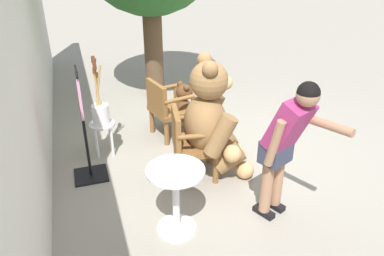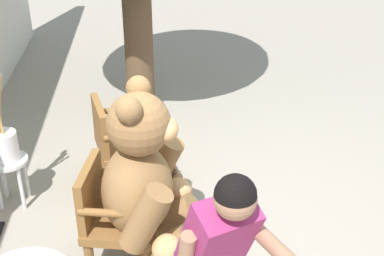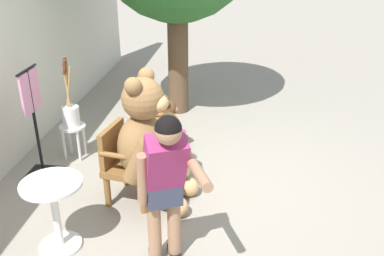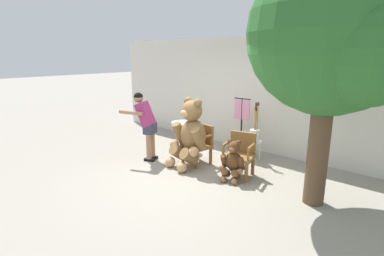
{
  "view_description": "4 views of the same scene",
  "coord_description": "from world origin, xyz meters",
  "px_view_note": "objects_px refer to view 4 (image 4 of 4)",
  "views": [
    {
      "loc": [
        -4.26,
        1.88,
        2.64
      ],
      "look_at": [
        -0.39,
        0.6,
        0.56
      ],
      "focal_mm": 35.0,
      "sensor_mm": 36.0,
      "label": 1
    },
    {
      "loc": [
        -3.73,
        0.34,
        2.91
      ],
      "look_at": [
        -0.04,
        0.06,
        0.88
      ],
      "focal_mm": 50.0,
      "sensor_mm": 36.0,
      "label": 2
    },
    {
      "loc": [
        -4.52,
        -0.53,
        2.77
      ],
      "look_at": [
        -0.03,
        0.02,
        0.66
      ],
      "focal_mm": 40.0,
      "sensor_mm": 36.0,
      "label": 3
    },
    {
      "loc": [
        3.54,
        -4.18,
        2.38
      ],
      "look_at": [
        -0.35,
        0.23,
        0.92
      ],
      "focal_mm": 28.0,
      "sensor_mm": 36.0,
      "label": 4
    }
  ],
  "objects_px": {
    "round_side_table": "(183,133)",
    "patio_tree": "(337,37)",
    "wooden_chair_right": "(240,153)",
    "teddy_bear_small": "(233,160)",
    "white_stool": "(254,145)",
    "brush_bucket": "(255,133)",
    "wooden_chair_left": "(199,143)",
    "teddy_bear_large": "(190,133)",
    "clothing_display_stand": "(241,125)",
    "person_visitor": "(146,121)"
  },
  "relations": [
    {
      "from": "round_side_table",
      "to": "patio_tree",
      "type": "bearing_deg",
      "value": -10.64
    },
    {
      "from": "wooden_chair_right",
      "to": "teddy_bear_small",
      "type": "relative_size",
      "value": 1.08
    },
    {
      "from": "white_stool",
      "to": "patio_tree",
      "type": "relative_size",
      "value": 0.12
    },
    {
      "from": "brush_bucket",
      "to": "wooden_chair_left",
      "type": "bearing_deg",
      "value": -131.16
    },
    {
      "from": "wooden_chair_left",
      "to": "round_side_table",
      "type": "distance_m",
      "value": 1.01
    },
    {
      "from": "wooden_chair_left",
      "to": "white_stool",
      "type": "xyz_separation_m",
      "value": [
        0.83,
        0.96,
        -0.11
      ]
    },
    {
      "from": "patio_tree",
      "to": "teddy_bear_small",
      "type": "bearing_deg",
      "value": -178.33
    },
    {
      "from": "brush_bucket",
      "to": "teddy_bear_small",
      "type": "bearing_deg",
      "value": -78.37
    },
    {
      "from": "round_side_table",
      "to": "patio_tree",
      "type": "distance_m",
      "value": 4.27
    },
    {
      "from": "teddy_bear_large",
      "to": "teddy_bear_small",
      "type": "xyz_separation_m",
      "value": [
        1.12,
        -0.02,
        -0.34
      ]
    },
    {
      "from": "wooden_chair_left",
      "to": "brush_bucket",
      "type": "height_order",
      "value": "brush_bucket"
    },
    {
      "from": "teddy_bear_large",
      "to": "teddy_bear_small",
      "type": "distance_m",
      "value": 1.17
    },
    {
      "from": "teddy_bear_small",
      "to": "brush_bucket",
      "type": "height_order",
      "value": "brush_bucket"
    },
    {
      "from": "clothing_display_stand",
      "to": "wooden_chair_left",
      "type": "bearing_deg",
      "value": -106.01
    },
    {
      "from": "person_visitor",
      "to": "brush_bucket",
      "type": "xyz_separation_m",
      "value": [
        1.87,
        1.58,
        -0.27
      ]
    },
    {
      "from": "teddy_bear_small",
      "to": "clothing_display_stand",
      "type": "relative_size",
      "value": 0.59
    },
    {
      "from": "round_side_table",
      "to": "patio_tree",
      "type": "relative_size",
      "value": 0.19
    },
    {
      "from": "teddy_bear_small",
      "to": "round_side_table",
      "type": "xyz_separation_m",
      "value": [
        -2.0,
        0.73,
        0.06
      ]
    },
    {
      "from": "person_visitor",
      "to": "white_stool",
      "type": "height_order",
      "value": "person_visitor"
    },
    {
      "from": "wooden_chair_right",
      "to": "patio_tree",
      "type": "distance_m",
      "value": 2.71
    },
    {
      "from": "teddy_bear_small",
      "to": "round_side_table",
      "type": "height_order",
      "value": "teddy_bear_small"
    },
    {
      "from": "wooden_chair_right",
      "to": "white_stool",
      "type": "bearing_deg",
      "value": 103.69
    },
    {
      "from": "teddy_bear_large",
      "to": "patio_tree",
      "type": "relative_size",
      "value": 0.38
    },
    {
      "from": "wooden_chair_right",
      "to": "brush_bucket",
      "type": "xyz_separation_m",
      "value": [
        -0.23,
        0.96,
        0.19
      ]
    },
    {
      "from": "brush_bucket",
      "to": "round_side_table",
      "type": "height_order",
      "value": "brush_bucket"
    },
    {
      "from": "white_stool",
      "to": "round_side_table",
      "type": "distance_m",
      "value": 1.82
    },
    {
      "from": "white_stool",
      "to": "round_side_table",
      "type": "xyz_separation_m",
      "value": [
        -1.74,
        -0.51,
        0.09
      ]
    },
    {
      "from": "white_stool",
      "to": "patio_tree",
      "type": "bearing_deg",
      "value": -32.46
    },
    {
      "from": "teddy_bear_large",
      "to": "person_visitor",
      "type": "bearing_deg",
      "value": -160.22
    },
    {
      "from": "brush_bucket",
      "to": "white_stool",
      "type": "bearing_deg",
      "value": -162.48
    },
    {
      "from": "wooden_chair_left",
      "to": "patio_tree",
      "type": "distance_m",
      "value": 3.46
    },
    {
      "from": "wooden_chair_left",
      "to": "teddy_bear_large",
      "type": "relative_size",
      "value": 0.58
    },
    {
      "from": "wooden_chair_right",
      "to": "person_visitor",
      "type": "relative_size",
      "value": 0.56
    },
    {
      "from": "brush_bucket",
      "to": "round_side_table",
      "type": "relative_size",
      "value": 1.24
    },
    {
      "from": "patio_tree",
      "to": "wooden_chair_right",
      "type": "bearing_deg",
      "value": 171.85
    },
    {
      "from": "patio_tree",
      "to": "clothing_display_stand",
      "type": "xyz_separation_m",
      "value": [
        -2.37,
        1.42,
        -1.89
      ]
    },
    {
      "from": "wooden_chair_left",
      "to": "teddy_bear_small",
      "type": "height_order",
      "value": "wooden_chair_left"
    },
    {
      "from": "teddy_bear_small",
      "to": "person_visitor",
      "type": "height_order",
      "value": "person_visitor"
    },
    {
      "from": "teddy_bear_small",
      "to": "white_stool",
      "type": "bearing_deg",
      "value": 101.74
    },
    {
      "from": "wooden_chair_left",
      "to": "round_side_table",
      "type": "height_order",
      "value": "wooden_chair_left"
    },
    {
      "from": "teddy_bear_small",
      "to": "person_visitor",
      "type": "xyz_separation_m",
      "value": [
        -2.13,
        -0.34,
        0.52
      ]
    },
    {
      "from": "wooden_chair_left",
      "to": "teddy_bear_small",
      "type": "relative_size",
      "value": 1.08
    },
    {
      "from": "wooden_chair_left",
      "to": "patio_tree",
      "type": "relative_size",
      "value": 0.22
    },
    {
      "from": "teddy_bear_large",
      "to": "round_side_table",
      "type": "distance_m",
      "value": 1.16
    },
    {
      "from": "wooden_chair_left",
      "to": "teddy_bear_small",
      "type": "distance_m",
      "value": 1.13
    },
    {
      "from": "wooden_chair_right",
      "to": "round_side_table",
      "type": "height_order",
      "value": "wooden_chair_right"
    },
    {
      "from": "clothing_display_stand",
      "to": "teddy_bear_large",
      "type": "bearing_deg",
      "value": -104.16
    },
    {
      "from": "wooden_chair_left",
      "to": "white_stool",
      "type": "height_order",
      "value": "wooden_chair_left"
    },
    {
      "from": "teddy_bear_large",
      "to": "wooden_chair_left",
      "type": "bearing_deg",
      "value": 84.62
    },
    {
      "from": "teddy_bear_large",
      "to": "patio_tree",
      "type": "bearing_deg",
      "value": 0.5
    }
  ]
}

